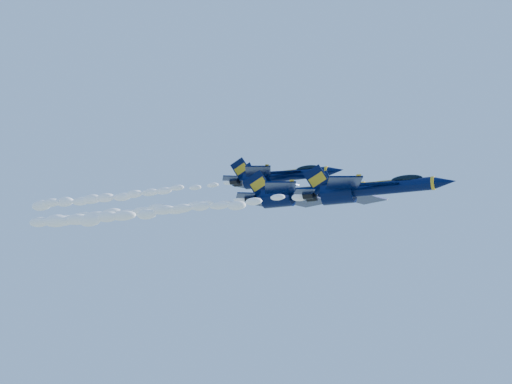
% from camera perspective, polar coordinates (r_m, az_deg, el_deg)
% --- Properties ---
extents(jet_lead, '(16.35, 13.41, 6.08)m').
position_cam_1_polar(jet_lead, '(77.39, 8.93, 0.25)').
color(jet_lead, black).
extents(smoke_trail_jet_lead, '(35.40, 1.69, 1.52)m').
position_cam_1_polar(smoke_trail_jet_lead, '(86.44, -7.12, -1.54)').
color(smoke_trail_jet_lead, white).
extents(jet_second, '(17.87, 14.66, 6.64)m').
position_cam_1_polar(jet_second, '(89.40, 3.91, -0.09)').
color(jet_second, black).
extents(smoke_trail_jet_second, '(35.40, 1.85, 1.66)m').
position_cam_1_polar(smoke_trail_jet_second, '(100.26, -9.89, -1.64)').
color(smoke_trail_jet_second, white).
extents(jet_third, '(16.08, 13.19, 5.98)m').
position_cam_1_polar(jet_third, '(96.94, 1.85, 1.27)').
color(jet_third, black).
extents(smoke_trail_jet_third, '(35.40, 1.66, 1.50)m').
position_cam_1_polar(smoke_trail_jet_third, '(107.89, -10.41, -0.26)').
color(smoke_trail_jet_third, white).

